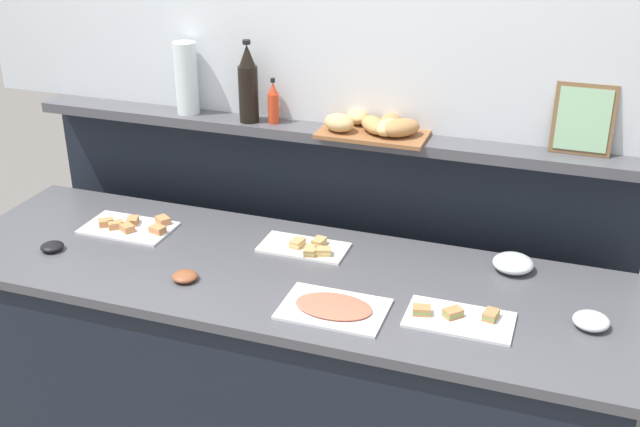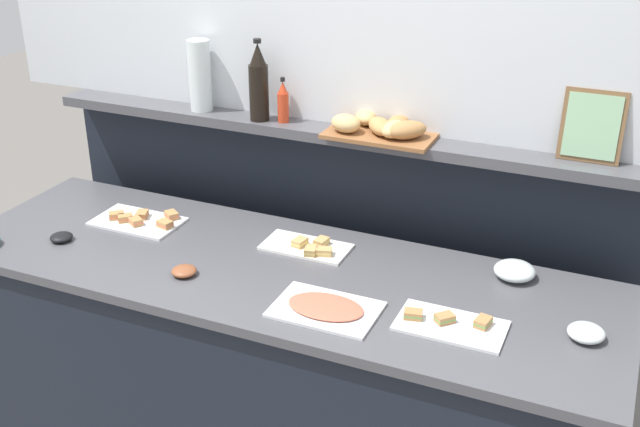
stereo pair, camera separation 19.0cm
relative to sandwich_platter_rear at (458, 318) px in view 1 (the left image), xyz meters
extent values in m
plane|color=slate|center=(-0.66, 0.72, -0.90)|extent=(12.00, 12.00, 0.00)
cube|color=black|center=(-0.66, 0.12, -0.47)|extent=(2.35, 0.72, 0.85)
cube|color=#4C4C51|center=(-0.66, 0.12, -0.03)|extent=(2.39, 0.76, 0.03)
cube|color=black|center=(-0.66, 0.67, -0.29)|extent=(2.41, 0.08, 1.21)
cube|color=#4C4C51|center=(-0.66, 0.62, 0.33)|extent=(2.41, 0.22, 0.04)
cube|color=white|center=(0.00, 0.00, 0.00)|extent=(0.33, 0.18, 0.01)
cube|color=#AD7A47|center=(-0.11, -0.01, 0.01)|extent=(0.06, 0.05, 0.01)
cube|color=#66994C|center=(-0.11, -0.01, 0.01)|extent=(0.06, 0.05, 0.01)
cube|color=#AD7A47|center=(-0.11, -0.01, 0.02)|extent=(0.06, 0.05, 0.01)
cube|color=#AD7A47|center=(0.09, 0.03, 0.01)|extent=(0.05, 0.06, 0.01)
cube|color=#66994C|center=(0.09, 0.03, 0.01)|extent=(0.05, 0.06, 0.01)
cube|color=#AD7A47|center=(0.09, 0.03, 0.02)|extent=(0.05, 0.06, 0.01)
cube|color=#AD7A47|center=(-0.02, 0.00, 0.01)|extent=(0.07, 0.07, 0.01)
cube|color=#66994C|center=(-0.02, 0.00, 0.01)|extent=(0.07, 0.07, 0.01)
cube|color=#AD7A47|center=(-0.02, 0.00, 0.02)|extent=(0.07, 0.07, 0.01)
cube|color=white|center=(-1.31, 0.22, 0.00)|extent=(0.34, 0.20, 0.01)
cube|color=#B7844C|center=(-1.34, 0.20, 0.01)|extent=(0.07, 0.07, 0.01)
cube|color=#D1664C|center=(-1.34, 0.20, 0.01)|extent=(0.07, 0.07, 0.01)
cube|color=#B7844C|center=(-1.34, 0.20, 0.02)|extent=(0.07, 0.07, 0.01)
cube|color=#B7844C|center=(-1.17, 0.22, 0.01)|extent=(0.06, 0.05, 0.01)
cube|color=#D1664C|center=(-1.17, 0.22, 0.01)|extent=(0.06, 0.05, 0.01)
cube|color=#B7844C|center=(-1.17, 0.22, 0.02)|extent=(0.06, 0.05, 0.01)
cube|color=#B7844C|center=(-1.39, 0.21, 0.01)|extent=(0.07, 0.07, 0.01)
cube|color=#D1664C|center=(-1.39, 0.21, 0.01)|extent=(0.07, 0.07, 0.01)
cube|color=#B7844C|center=(-1.39, 0.21, 0.02)|extent=(0.07, 0.07, 0.01)
cube|color=#B7844C|center=(-1.29, 0.19, 0.01)|extent=(0.07, 0.06, 0.01)
cube|color=#D1664C|center=(-1.29, 0.19, 0.01)|extent=(0.07, 0.06, 0.01)
cube|color=#B7844C|center=(-1.29, 0.19, 0.02)|extent=(0.07, 0.06, 0.01)
cube|color=#B7844C|center=(-1.30, 0.25, 0.01)|extent=(0.06, 0.07, 0.01)
cube|color=#D1664C|center=(-1.30, 0.25, 0.01)|extent=(0.06, 0.07, 0.01)
cube|color=#B7844C|center=(-1.30, 0.25, 0.02)|extent=(0.06, 0.07, 0.01)
cube|color=#B7844C|center=(-1.20, 0.30, 0.01)|extent=(0.07, 0.06, 0.01)
cube|color=#D1664C|center=(-1.20, 0.30, 0.01)|extent=(0.07, 0.06, 0.01)
cube|color=#B7844C|center=(-1.20, 0.30, 0.02)|extent=(0.07, 0.06, 0.01)
cube|color=white|center=(-0.62, 0.29, 0.00)|extent=(0.32, 0.16, 0.01)
cube|color=tan|center=(-0.53, 0.25, 0.01)|extent=(0.06, 0.05, 0.01)
cube|color=#E5C666|center=(-0.53, 0.25, 0.01)|extent=(0.06, 0.05, 0.01)
cube|color=tan|center=(-0.53, 0.25, 0.02)|extent=(0.06, 0.05, 0.01)
cube|color=tan|center=(-0.57, 0.32, 0.01)|extent=(0.05, 0.06, 0.01)
cube|color=#E5C666|center=(-0.57, 0.32, 0.01)|extent=(0.05, 0.06, 0.01)
cube|color=tan|center=(-0.57, 0.32, 0.02)|extent=(0.05, 0.06, 0.01)
cube|color=tan|center=(-0.57, 0.24, 0.01)|extent=(0.05, 0.06, 0.01)
cube|color=#E5C666|center=(-0.57, 0.24, 0.01)|extent=(0.05, 0.06, 0.01)
cube|color=tan|center=(-0.57, 0.24, 0.02)|extent=(0.05, 0.06, 0.01)
cube|color=tan|center=(-0.64, 0.29, 0.01)|extent=(0.05, 0.06, 0.01)
cube|color=#E5C666|center=(-0.64, 0.29, 0.01)|extent=(0.05, 0.06, 0.01)
cube|color=tan|center=(-0.64, 0.29, 0.02)|extent=(0.05, 0.06, 0.01)
cube|color=white|center=(-0.38, -0.07, 0.00)|extent=(0.33, 0.23, 0.01)
ellipsoid|color=#D1664C|center=(-0.38, -0.07, 0.01)|extent=(0.25, 0.16, 0.01)
ellipsoid|color=silver|center=(0.39, 0.10, 0.01)|extent=(0.11, 0.11, 0.04)
ellipsoid|color=#599959|center=(0.39, 0.10, 0.01)|extent=(0.09, 0.09, 0.03)
ellipsoid|color=silver|center=(0.12, 0.38, 0.02)|extent=(0.14, 0.14, 0.06)
ellipsoid|color=white|center=(0.12, 0.38, 0.01)|extent=(0.11, 0.11, 0.03)
ellipsoid|color=brown|center=(-0.91, -0.05, 0.01)|extent=(0.09, 0.09, 0.03)
ellipsoid|color=black|center=(-1.47, -0.02, 0.01)|extent=(0.08, 0.08, 0.03)
cylinder|color=red|center=(-0.84, 0.59, 0.41)|extent=(0.04, 0.04, 0.12)
cone|color=red|center=(-0.84, 0.59, 0.49)|extent=(0.04, 0.04, 0.04)
cylinder|color=black|center=(-0.84, 0.59, 0.52)|extent=(0.02, 0.02, 0.02)
cylinder|color=black|center=(-0.94, 0.58, 0.46)|extent=(0.08, 0.08, 0.22)
cone|color=black|center=(-0.94, 0.58, 0.61)|extent=(0.06, 0.06, 0.08)
cylinder|color=black|center=(-0.94, 0.58, 0.66)|extent=(0.03, 0.03, 0.02)
cube|color=brown|center=(-0.44, 0.59, 0.36)|extent=(0.40, 0.26, 0.02)
ellipsoid|color=tan|center=(-0.53, 0.65, 0.40)|extent=(0.11, 0.13, 0.06)
ellipsoid|color=#B7844C|center=(-0.44, 0.57, 0.40)|extent=(0.15, 0.17, 0.06)
ellipsoid|color=#AD7A47|center=(-0.39, 0.62, 0.40)|extent=(0.08, 0.14, 0.06)
ellipsoid|color=tan|center=(-0.56, 0.54, 0.40)|extent=(0.15, 0.13, 0.07)
ellipsoid|color=tan|center=(-0.38, 0.55, 0.40)|extent=(0.09, 0.13, 0.06)
ellipsoid|color=#AD7A47|center=(-0.34, 0.55, 0.40)|extent=(0.17, 0.17, 0.06)
cube|color=brown|center=(0.28, 0.63, 0.47)|extent=(0.20, 0.05, 0.24)
cube|color=#8CB78C|center=(0.28, 0.63, 0.48)|extent=(0.17, 0.04, 0.21)
cylinder|color=silver|center=(-1.21, 0.59, 0.50)|extent=(0.09, 0.09, 0.28)
camera|label=1|loc=(0.26, -2.06, 1.31)|focal=43.68mm
camera|label=2|loc=(0.44, -1.99, 1.31)|focal=43.68mm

